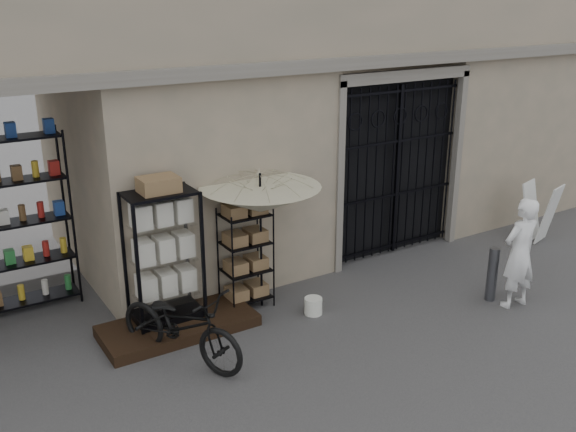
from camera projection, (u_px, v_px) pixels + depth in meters
ground at (396, 333)px, 8.39m from camera, size 80.00×80.00×0.00m
iron_gate at (391, 166)px, 10.59m from camera, size 2.50×0.21×3.00m
step_platform at (179, 326)px, 8.41m from camera, size 2.00×0.90×0.15m
display_cabinet at (164, 263)px, 8.23m from camera, size 1.01×0.84×1.87m
wire_rack at (246, 259)px, 8.90m from camera, size 0.71×0.57×1.45m
market_umbrella at (260, 192)px, 8.57m from camera, size 1.75×1.77×2.34m
white_bucket at (313, 306)px, 8.84m from camera, size 0.31×0.31×0.24m
bicycle at (183, 360)px, 7.76m from camera, size 0.99×1.13×1.81m
steel_bollard at (492, 274)px, 9.16m from camera, size 0.18×0.18×0.80m
shopkeeper at (513, 305)px, 9.13m from camera, size 0.63×1.61×0.38m
easel_sign at (540, 212)px, 11.32m from camera, size 0.63×0.69×1.04m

